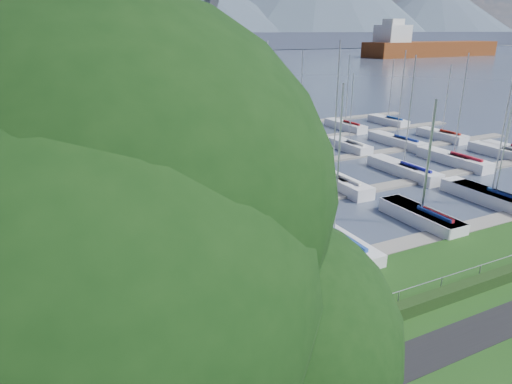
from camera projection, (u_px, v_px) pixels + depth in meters
path at (411, 359)px, 19.87m from camera, size 160.00×2.00×0.04m
water at (46, 58)px, 241.31m from camera, size 800.00×540.00×0.20m
hedge at (372, 321)px, 21.94m from camera, size 80.00×0.70×0.70m
fence at (368, 301)px, 21.99m from camera, size 80.00×0.04×0.04m
foothill at (38, 42)px, 298.07m from camera, size 900.00×80.00×12.00m
docks at (191, 180)px, 44.35m from camera, size 90.00×41.60×0.25m
tree at (125, 306)px, 6.95m from camera, size 10.31×9.28×14.54m
crane at (202, 116)px, 46.24m from camera, size 6.13×13.23×22.35m
cargo_ship_mid at (128, 53)px, 212.16m from camera, size 101.30×26.40×21.50m
cargo_ship_east at (426, 49)px, 250.69m from camera, size 83.46×18.47×21.50m
sailboat_fleet at (177, 121)px, 43.97m from camera, size 75.51×49.25×13.32m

